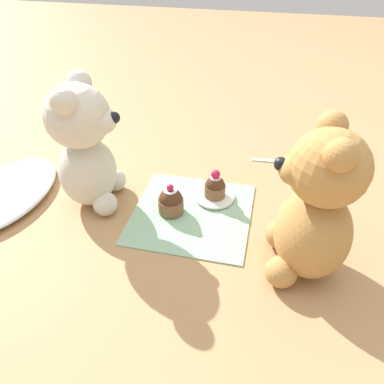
{
  "coord_description": "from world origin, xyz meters",
  "views": [
    {
      "loc": [
        -0.57,
        -0.13,
        0.5
      ],
      "look_at": [
        0.0,
        0.0,
        0.06
      ],
      "focal_mm": 35.0,
      "sensor_mm": 36.0,
      "label": 1
    }
  ],
  "objects_px": {
    "teddy_bear_tan": "(315,210)",
    "teaspoon": "(275,161)",
    "teddy_bear_cream": "(85,147)",
    "cupcake_near_tan_bear": "(215,187)",
    "saucer_plate": "(215,196)",
    "cupcake_near_cream_bear": "(171,201)"
  },
  "relations": [
    {
      "from": "cupcake_near_tan_bear",
      "to": "teaspoon",
      "type": "xyz_separation_m",
      "value": [
        0.18,
        -0.12,
        -0.03
      ]
    },
    {
      "from": "teddy_bear_tan",
      "to": "cupcake_near_cream_bear",
      "type": "bearing_deg",
      "value": -112.0
    },
    {
      "from": "teddy_bear_cream",
      "to": "teaspoon",
      "type": "xyz_separation_m",
      "value": [
        0.24,
        -0.37,
        -0.13
      ]
    },
    {
      "from": "teddy_bear_cream",
      "to": "cupcake_near_tan_bear",
      "type": "bearing_deg",
      "value": -85.78
    },
    {
      "from": "teddy_bear_cream",
      "to": "teddy_bear_tan",
      "type": "distance_m",
      "value": 0.44
    },
    {
      "from": "teddy_bear_tan",
      "to": "saucer_plate",
      "type": "distance_m",
      "value": 0.27
    },
    {
      "from": "teddy_bear_tan",
      "to": "cupcake_near_tan_bear",
      "type": "distance_m",
      "value": 0.25
    },
    {
      "from": "cupcake_near_tan_bear",
      "to": "saucer_plate",
      "type": "bearing_deg",
      "value": -45.0
    },
    {
      "from": "cupcake_near_cream_bear",
      "to": "teddy_bear_tan",
      "type": "bearing_deg",
      "value": -108.72
    },
    {
      "from": "teddy_bear_cream",
      "to": "cupcake_near_tan_bear",
      "type": "distance_m",
      "value": 0.28
    },
    {
      "from": "teddy_bear_cream",
      "to": "teddy_bear_tan",
      "type": "height_order",
      "value": "teddy_bear_tan"
    },
    {
      "from": "teddy_bear_tan",
      "to": "saucer_plate",
      "type": "height_order",
      "value": "teddy_bear_tan"
    },
    {
      "from": "cupcake_near_cream_bear",
      "to": "teddy_bear_cream",
      "type": "bearing_deg",
      "value": 88.39
    },
    {
      "from": "teddy_bear_cream",
      "to": "cupcake_near_cream_bear",
      "type": "height_order",
      "value": "teddy_bear_cream"
    },
    {
      "from": "teddy_bear_cream",
      "to": "cupcake_near_tan_bear",
      "type": "relative_size",
      "value": 4.17
    },
    {
      "from": "saucer_plate",
      "to": "teaspoon",
      "type": "bearing_deg",
      "value": -32.99
    },
    {
      "from": "saucer_plate",
      "to": "teaspoon",
      "type": "xyz_separation_m",
      "value": [
        0.18,
        -0.12,
        -0.01
      ]
    },
    {
      "from": "cupcake_near_cream_bear",
      "to": "teaspoon",
      "type": "distance_m",
      "value": 0.32
    },
    {
      "from": "cupcake_near_cream_bear",
      "to": "saucer_plate",
      "type": "relative_size",
      "value": 0.77
    },
    {
      "from": "teddy_bear_cream",
      "to": "saucer_plate",
      "type": "height_order",
      "value": "teddy_bear_cream"
    },
    {
      "from": "teddy_bear_tan",
      "to": "teaspoon",
      "type": "distance_m",
      "value": 0.36
    },
    {
      "from": "teddy_bear_tan",
      "to": "teaspoon",
      "type": "xyz_separation_m",
      "value": [
        0.34,
        0.06,
        -0.12
      ]
    }
  ]
}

